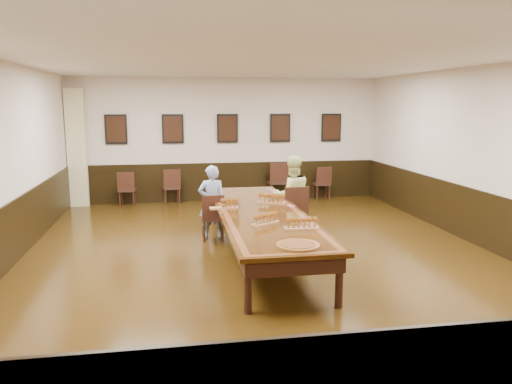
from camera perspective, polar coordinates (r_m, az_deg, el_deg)
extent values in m
cube|color=black|center=(8.52, 0.57, -7.29)|extent=(8.00, 10.00, 0.02)
cube|color=white|center=(8.16, 0.61, 14.83)|extent=(8.00, 10.00, 0.02)
cube|color=beige|center=(13.13, -3.30, 5.98)|extent=(8.00, 0.02, 3.20)
cube|color=beige|center=(3.45, 15.54, -5.98)|extent=(8.00, 0.02, 3.20)
cube|color=beige|center=(8.46, -27.26, 2.63)|extent=(0.02, 10.00, 3.20)
cube|color=beige|center=(9.73, 24.57, 3.66)|extent=(0.02, 10.00, 3.20)
imported|color=#4965B7|center=(9.44, -5.06, -1.15)|extent=(0.51, 0.34, 1.40)
imported|color=#EEF397|center=(9.70, 4.14, -0.40)|extent=(0.80, 0.64, 1.55)
cube|color=#FF54A0|center=(8.81, 3.98, -1.58)|extent=(0.14, 0.17, 0.01)
cube|color=beige|center=(13.08, -19.82, 4.73)|extent=(0.45, 0.18, 2.90)
cube|color=black|center=(13.22, -3.24, 1.22)|extent=(7.98, 0.04, 1.00)
cube|color=black|center=(8.64, -26.48, -4.61)|extent=(0.04, 9.98, 1.00)
cube|color=black|center=(9.88, 23.96, -2.68)|extent=(0.04, 9.98, 1.00)
cube|color=black|center=(8.33, 0.57, -2.49)|extent=(1.40, 5.00, 0.06)
cube|color=brown|center=(8.33, 0.57, -2.27)|extent=(1.28, 4.88, 0.00)
cube|color=black|center=(8.33, 0.57, -2.26)|extent=(1.10, 4.70, 0.00)
cube|color=black|center=(8.37, 0.57, -3.49)|extent=(1.25, 4.85, 0.18)
cylinder|color=black|center=(6.15, -0.96, -10.76)|extent=(0.10, 0.10, 0.69)
cylinder|color=black|center=(6.42, 9.49, -10.00)|extent=(0.10, 0.10, 0.69)
cylinder|color=black|center=(10.59, -4.75, -1.88)|extent=(0.10, 0.10, 0.69)
cylinder|color=black|center=(10.75, 1.43, -1.67)|extent=(0.10, 0.10, 0.69)
cube|color=black|center=(13.03, -15.70, 6.92)|extent=(0.54, 0.03, 0.74)
cube|color=black|center=(13.01, -15.71, 6.92)|extent=(0.46, 0.01, 0.64)
cube|color=black|center=(12.96, -9.49, 7.14)|extent=(0.54, 0.03, 0.74)
cube|color=black|center=(12.94, -9.49, 7.14)|extent=(0.46, 0.01, 0.64)
cube|color=black|center=(13.04, -3.28, 7.28)|extent=(0.54, 0.03, 0.74)
cube|color=black|center=(13.02, -3.27, 7.27)|extent=(0.46, 0.01, 0.64)
cube|color=black|center=(13.27, 2.79, 7.33)|extent=(0.54, 0.03, 0.74)
cube|color=black|center=(13.25, 2.80, 7.33)|extent=(0.46, 0.01, 0.64)
cube|color=black|center=(13.64, 8.59, 7.30)|extent=(0.54, 0.03, 0.74)
cube|color=black|center=(13.62, 8.61, 7.30)|extent=(0.46, 0.01, 0.64)
cube|color=#A66B45|center=(8.59, -3.66, -1.82)|extent=(0.50, 0.18, 0.03)
cube|color=#A66B45|center=(9.03, 1.77, -1.22)|extent=(0.53, 0.32, 0.03)
cube|color=#A66B45|center=(7.48, 1.08, -3.59)|extent=(0.46, 0.38, 0.03)
cube|color=#A66B45|center=(7.21, 5.23, -4.15)|extent=(0.50, 0.17, 0.03)
cylinder|color=red|center=(7.97, 1.48, -2.79)|extent=(0.20, 0.20, 0.02)
cylinder|color=silver|center=(7.96, 1.48, -2.70)|extent=(0.11, 0.11, 0.01)
cylinder|color=brown|center=(6.34, 4.82, -6.12)|extent=(0.62, 0.62, 0.04)
cylinder|color=brown|center=(6.33, 4.82, -5.93)|extent=(0.50, 0.50, 0.01)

